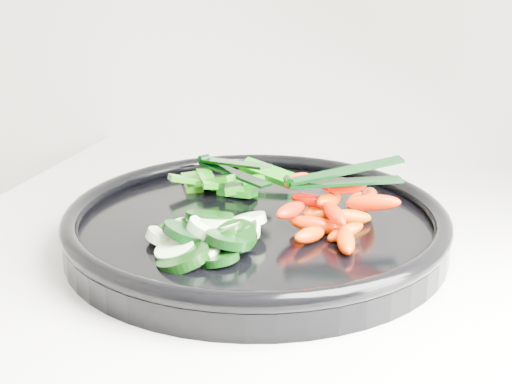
# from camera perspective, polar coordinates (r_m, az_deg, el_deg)

# --- Properties ---
(veggie_tray) EXTENTS (0.41, 0.41, 0.04)m
(veggie_tray) POSITION_cam_1_polar(r_m,az_deg,el_deg) (0.70, -0.00, -2.68)
(veggie_tray) COLOR black
(veggie_tray) RESTS_ON counter
(cucumber_pile) EXTENTS (0.12, 0.14, 0.04)m
(cucumber_pile) POSITION_cam_1_polar(r_m,az_deg,el_deg) (0.65, -4.37, -3.42)
(cucumber_pile) COLOR black
(cucumber_pile) RESTS_ON veggie_tray
(carrot_pile) EXTENTS (0.12, 0.16, 0.05)m
(carrot_pile) POSITION_cam_1_polar(r_m,az_deg,el_deg) (0.68, 6.27, -1.26)
(carrot_pile) COLOR #EA4A00
(carrot_pile) RESTS_ON veggie_tray
(pepper_pile) EXTENTS (0.13, 0.09, 0.03)m
(pepper_pile) POSITION_cam_1_polar(r_m,az_deg,el_deg) (0.78, -2.45, 0.82)
(pepper_pile) COLOR #0A7010
(pepper_pile) RESTS_ON veggie_tray
(tong_carrot) EXTENTS (0.11, 0.06, 0.02)m
(tong_carrot) POSITION_cam_1_polar(r_m,az_deg,el_deg) (0.67, 6.89, 1.23)
(tong_carrot) COLOR black
(tong_carrot) RESTS_ON carrot_pile
(tong_pepper) EXTENTS (0.10, 0.08, 0.02)m
(tong_pepper) POSITION_cam_1_polar(r_m,az_deg,el_deg) (0.78, -1.97, 1.97)
(tong_pepper) COLOR black
(tong_pepper) RESTS_ON pepper_pile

